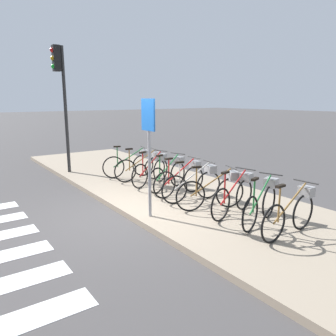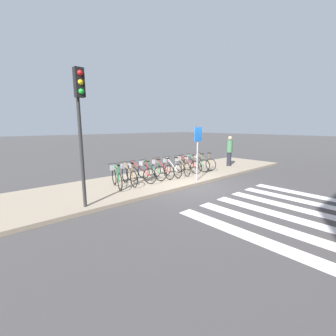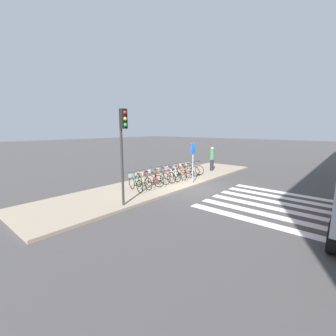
{
  "view_description": "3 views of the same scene",
  "coord_description": "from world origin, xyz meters",
  "px_view_note": "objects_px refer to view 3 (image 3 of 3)",
  "views": [
    {
      "loc": [
        5.82,
        -3.01,
        2.43
      ],
      "look_at": [
        -0.22,
        1.27,
        0.86
      ],
      "focal_mm": 35.0,
      "sensor_mm": 36.0,
      "label": 1
    },
    {
      "loc": [
        -6.8,
        -6.04,
        2.48
      ],
      "look_at": [
        -1.09,
        0.37,
        0.87
      ],
      "focal_mm": 24.0,
      "sensor_mm": 36.0,
      "label": 2
    },
    {
      "loc": [
        -9.96,
        -6.83,
        3.24
      ],
      "look_at": [
        -1.24,
        0.64,
        1.21
      ],
      "focal_mm": 24.0,
      "sensor_mm": 36.0,
      "label": 3
    }
  ],
  "objects_px": {
    "parked_bicycle_7": "(181,171)",
    "parked_bicycle_9": "(192,168)",
    "parked_bicycle_6": "(178,172)",
    "parked_bicycle_8": "(187,169)",
    "parked_bicycle_3": "(156,176)",
    "parked_bicycle_5": "(171,174)",
    "pedestrian": "(212,158)",
    "parked_bicycle_0": "(135,182)",
    "parked_bicycle_2": "(149,179)",
    "parked_bicycle_1": "(142,180)",
    "traffic_light": "(123,138)",
    "sign_post": "(193,156)",
    "parked_bicycle_4": "(164,175)"
  },
  "relations": [
    {
      "from": "parked_bicycle_6",
      "to": "parked_bicycle_8",
      "type": "distance_m",
      "value": 1.12
    },
    {
      "from": "parked_bicycle_3",
      "to": "parked_bicycle_9",
      "type": "height_order",
      "value": "same"
    },
    {
      "from": "parked_bicycle_0",
      "to": "parked_bicycle_5",
      "type": "xyz_separation_m",
      "value": [
        2.92,
        0.04,
        0.0
      ]
    },
    {
      "from": "parked_bicycle_5",
      "to": "pedestrian",
      "type": "relative_size",
      "value": 0.88
    },
    {
      "from": "parked_bicycle_1",
      "to": "sign_post",
      "type": "relative_size",
      "value": 0.67
    },
    {
      "from": "parked_bicycle_3",
      "to": "parked_bicycle_8",
      "type": "height_order",
      "value": "same"
    },
    {
      "from": "pedestrian",
      "to": "parked_bicycle_8",
      "type": "bearing_deg",
      "value": 172.71
    },
    {
      "from": "parked_bicycle_6",
      "to": "traffic_light",
      "type": "xyz_separation_m",
      "value": [
        -5.37,
        -1.41,
        2.33
      ]
    },
    {
      "from": "parked_bicycle_1",
      "to": "parked_bicycle_0",
      "type": "bearing_deg",
      "value": -173.52
    },
    {
      "from": "parked_bicycle_7",
      "to": "traffic_light",
      "type": "bearing_deg",
      "value": -165.26
    },
    {
      "from": "parked_bicycle_1",
      "to": "pedestrian",
      "type": "distance_m",
      "value": 6.87
    },
    {
      "from": "parked_bicycle_3",
      "to": "parked_bicycle_8",
      "type": "xyz_separation_m",
      "value": [
        2.96,
        0.01,
        0.0
      ]
    },
    {
      "from": "parked_bicycle_0",
      "to": "parked_bicycle_5",
      "type": "bearing_deg",
      "value": 0.87
    },
    {
      "from": "parked_bicycle_1",
      "to": "parked_bicycle_5",
      "type": "distance_m",
      "value": 2.34
    },
    {
      "from": "parked_bicycle_3",
      "to": "parked_bicycle_4",
      "type": "xyz_separation_m",
      "value": [
        0.6,
        -0.05,
        0.0
      ]
    },
    {
      "from": "parked_bicycle_4",
      "to": "parked_bicycle_9",
      "type": "bearing_deg",
      "value": 0.87
    },
    {
      "from": "parked_bicycle_5",
      "to": "parked_bicycle_7",
      "type": "xyz_separation_m",
      "value": [
        1.16,
        0.08,
        0.0
      ]
    },
    {
      "from": "parked_bicycle_4",
      "to": "parked_bicycle_8",
      "type": "relative_size",
      "value": 1.04
    },
    {
      "from": "parked_bicycle_5",
      "to": "sign_post",
      "type": "xyz_separation_m",
      "value": [
        0.26,
        -1.41,
        1.15
      ]
    },
    {
      "from": "parked_bicycle_3",
      "to": "parked_bicycle_7",
      "type": "relative_size",
      "value": 0.98
    },
    {
      "from": "parked_bicycle_9",
      "to": "parked_bicycle_8",
      "type": "bearing_deg",
      "value": 178.63
    },
    {
      "from": "parked_bicycle_5",
      "to": "sign_post",
      "type": "relative_size",
      "value": 0.67
    },
    {
      "from": "parked_bicycle_6",
      "to": "pedestrian",
      "type": "bearing_deg",
      "value": -2.7
    },
    {
      "from": "parked_bicycle_7",
      "to": "parked_bicycle_9",
      "type": "bearing_deg",
      "value": 1.11
    },
    {
      "from": "parked_bicycle_1",
      "to": "parked_bicycle_3",
      "type": "relative_size",
      "value": 1.04
    },
    {
      "from": "sign_post",
      "to": "parked_bicycle_7",
      "type": "bearing_deg",
      "value": 58.94
    },
    {
      "from": "parked_bicycle_0",
      "to": "parked_bicycle_7",
      "type": "distance_m",
      "value": 4.08
    },
    {
      "from": "traffic_light",
      "to": "parked_bicycle_5",
      "type": "bearing_deg",
      "value": 17.3
    },
    {
      "from": "parked_bicycle_8",
      "to": "parked_bicycle_3",
      "type": "bearing_deg",
      "value": -179.76
    },
    {
      "from": "parked_bicycle_3",
      "to": "parked_bicycle_5",
      "type": "xyz_separation_m",
      "value": [
        1.16,
        -0.11,
        0.0
      ]
    },
    {
      "from": "parked_bicycle_7",
      "to": "parked_bicycle_8",
      "type": "relative_size",
      "value": 1.02
    },
    {
      "from": "parked_bicycle_3",
      "to": "sign_post",
      "type": "relative_size",
      "value": 0.65
    },
    {
      "from": "parked_bicycle_7",
      "to": "parked_bicycle_9",
      "type": "xyz_separation_m",
      "value": [
        1.29,
        0.02,
        0.0
      ]
    },
    {
      "from": "parked_bicycle_3",
      "to": "parked_bicycle_4",
      "type": "height_order",
      "value": "same"
    },
    {
      "from": "parked_bicycle_2",
      "to": "parked_bicycle_7",
      "type": "bearing_deg",
      "value": 1.4
    },
    {
      "from": "parked_bicycle_4",
      "to": "parked_bicycle_5",
      "type": "relative_size",
      "value": 1.01
    },
    {
      "from": "pedestrian",
      "to": "parked_bicycle_6",
      "type": "bearing_deg",
      "value": 177.3
    },
    {
      "from": "parked_bicycle_0",
      "to": "parked_bicycle_2",
      "type": "relative_size",
      "value": 1.02
    },
    {
      "from": "parked_bicycle_1",
      "to": "parked_bicycle_7",
      "type": "height_order",
      "value": "same"
    },
    {
      "from": "parked_bicycle_5",
      "to": "parked_bicycle_7",
      "type": "relative_size",
      "value": 1.01
    },
    {
      "from": "parked_bicycle_8",
      "to": "traffic_light",
      "type": "bearing_deg",
      "value": -166.32
    },
    {
      "from": "parked_bicycle_0",
      "to": "parked_bicycle_4",
      "type": "bearing_deg",
      "value": 2.47
    },
    {
      "from": "parked_bicycle_4",
      "to": "parked_bicycle_8",
      "type": "height_order",
      "value": "same"
    },
    {
      "from": "parked_bicycle_6",
      "to": "pedestrian",
      "type": "distance_m",
      "value": 3.86
    },
    {
      "from": "pedestrian",
      "to": "parked_bicycle_4",
      "type": "bearing_deg",
      "value": 176.78
    },
    {
      "from": "sign_post",
      "to": "parked_bicycle_8",
      "type": "bearing_deg",
      "value": 44.95
    },
    {
      "from": "parked_bicycle_9",
      "to": "parked_bicycle_4",
      "type": "bearing_deg",
      "value": -179.13
    },
    {
      "from": "parked_bicycle_6",
      "to": "parked_bicycle_9",
      "type": "distance_m",
      "value": 1.77
    },
    {
      "from": "sign_post",
      "to": "parked_bicycle_1",
      "type": "bearing_deg",
      "value": 151.16
    },
    {
      "from": "parked_bicycle_3",
      "to": "parked_bicycle_5",
      "type": "bearing_deg",
      "value": -5.22
    }
  ]
}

